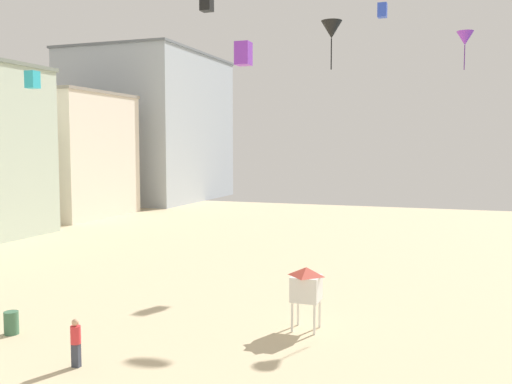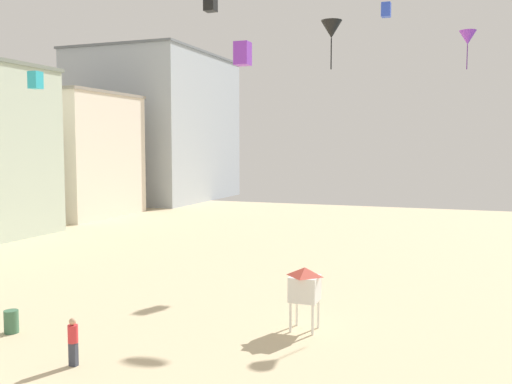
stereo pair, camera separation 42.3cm
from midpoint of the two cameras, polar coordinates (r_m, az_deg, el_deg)
The scene contains 11 objects.
boardwalk_hotel_mid at distance 63.08m, azimuth -19.82°, elevation 3.60°, with size 13.13×12.24×12.90m.
boardwalk_hotel_far at distance 79.31m, azimuth -10.83°, elevation 6.43°, with size 16.46×21.43×19.73m.
kite_flyer at distance 20.23m, azimuth -18.44°, elevation -14.10°, with size 0.34×0.34×1.64m.
lifeguard_stand at distance 22.70m, azimuth 4.59°, elevation -9.38°, with size 1.10×1.10×2.55m.
beach_trash_bin at distance 24.55m, azimuth -24.08°, elevation -12.05°, with size 0.56×0.56×0.90m, color #3D6B4C.
kite_blue_box at distance 41.48m, azimuth 12.42°, elevation 17.59°, with size 0.61×0.61×0.97m.
kite_black_delta at distance 25.68m, azimuth 7.20°, elevation 16.05°, with size 0.92×0.92×2.10m.
kite_black_box at distance 43.92m, azimuth -5.33°, elevation 18.66°, with size 0.83×0.83×1.31m.
kite_purple_box at distance 24.10m, azimuth -1.81°, elevation 13.89°, with size 0.61×0.61×0.96m.
kite_purple_delta at distance 32.64m, azimuth 20.12°, elevation 14.46°, with size 0.89×0.89×2.02m.
kite_cyan_box at distance 33.62m, azimuth -22.12°, elevation 10.53°, with size 0.60×0.60×0.94m.
Camera 1 is at (11.60, -8.87, 7.35)m, focal length 39.34 mm.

